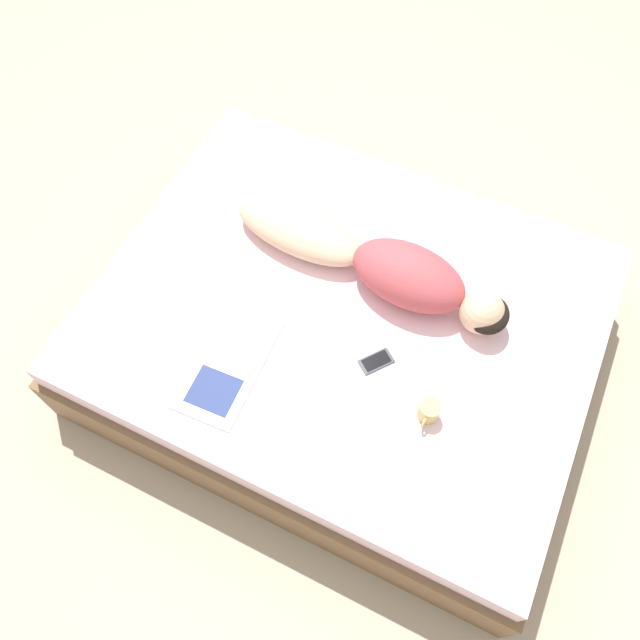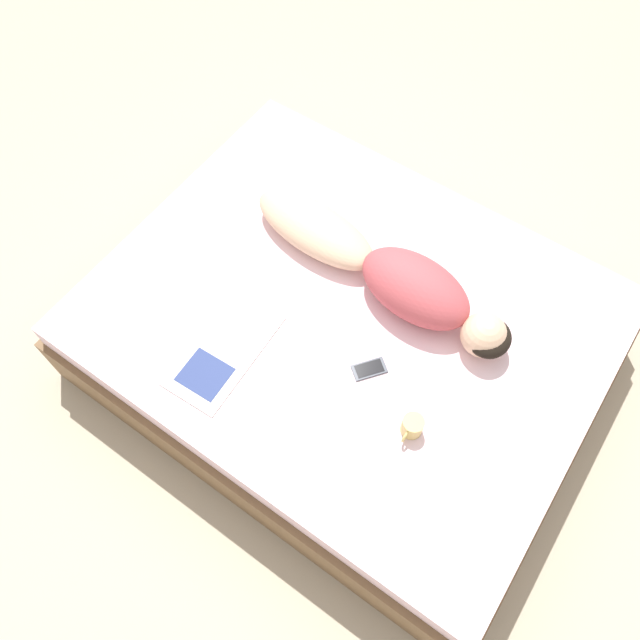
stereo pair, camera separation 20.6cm
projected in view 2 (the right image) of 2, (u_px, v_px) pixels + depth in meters
The scene contains 6 objects.
ground_plane at pixel (345, 358), 3.16m from camera, with size 12.00×12.00×0.00m, color #B7A88E.
bed at pixel (347, 336), 2.96m from camera, with size 1.79×2.23×0.48m.
person at pixel (387, 272), 2.73m from camera, with size 0.35×1.35×0.23m.
open_magazine at pixel (223, 351), 2.65m from camera, with size 0.56×0.30×0.01m.
coffee_mug at pixel (412, 426), 2.44m from camera, with size 0.12×0.09×0.09m.
cell_phone at pixel (369, 369), 2.60m from camera, with size 0.16×0.14×0.01m.
Camera 2 is at (1.19, 0.68, 2.86)m, focal length 35.00 mm.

